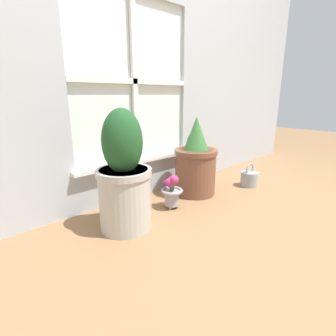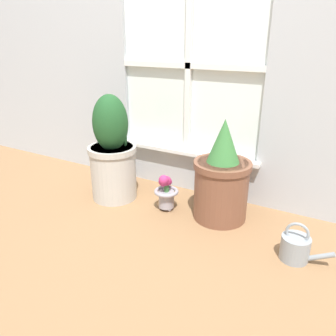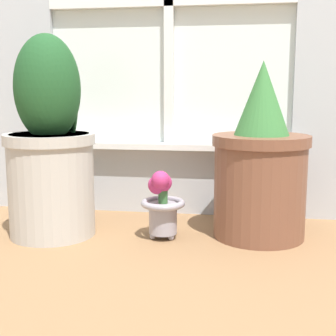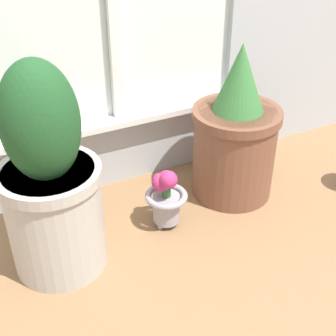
{
  "view_description": "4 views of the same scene",
  "coord_description": "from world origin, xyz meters",
  "px_view_note": "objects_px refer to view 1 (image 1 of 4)",
  "views": [
    {
      "loc": [
        -1.11,
        -0.92,
        0.74
      ],
      "look_at": [
        0.03,
        0.29,
        0.27
      ],
      "focal_mm": 28.0,
      "sensor_mm": 36.0,
      "label": 1
    },
    {
      "loc": [
        0.91,
        -1.3,
        0.98
      ],
      "look_at": [
        0.03,
        0.27,
        0.26
      ],
      "focal_mm": 35.0,
      "sensor_mm": 36.0,
      "label": 2
    },
    {
      "loc": [
        0.29,
        -1.24,
        0.49
      ],
      "look_at": [
        0.05,
        0.25,
        0.24
      ],
      "focal_mm": 50.0,
      "sensor_mm": 36.0,
      "label": 3
    },
    {
      "loc": [
        -0.54,
        -0.91,
        1.07
      ],
      "look_at": [
        0.06,
        0.29,
        0.21
      ],
      "focal_mm": 50.0,
      "sensor_mm": 36.0,
      "label": 4
    }
  ],
  "objects_px": {
    "flower_vase": "(172,190)",
    "watering_can": "(249,178)",
    "potted_plant_right": "(196,163)",
    "potted_plant_left": "(124,178)"
  },
  "relations": [
    {
      "from": "potted_plant_left",
      "to": "potted_plant_right",
      "type": "xyz_separation_m",
      "value": [
        0.7,
        0.09,
        -0.06
      ]
    },
    {
      "from": "potted_plant_right",
      "to": "flower_vase",
      "type": "bearing_deg",
      "value": -167.11
    },
    {
      "from": "potted_plant_right",
      "to": "watering_can",
      "type": "bearing_deg",
      "value": -23.72
    },
    {
      "from": "potted_plant_right",
      "to": "potted_plant_left",
      "type": "bearing_deg",
      "value": -172.77
    },
    {
      "from": "flower_vase",
      "to": "watering_can",
      "type": "xyz_separation_m",
      "value": [
        0.77,
        -0.13,
        -0.06
      ]
    },
    {
      "from": "potted_plant_right",
      "to": "flower_vase",
      "type": "relative_size",
      "value": 2.51
    },
    {
      "from": "potted_plant_left",
      "to": "potted_plant_right",
      "type": "relative_size",
      "value": 1.15
    },
    {
      "from": "potted_plant_left",
      "to": "potted_plant_right",
      "type": "distance_m",
      "value": 0.71
    },
    {
      "from": "flower_vase",
      "to": "watering_can",
      "type": "distance_m",
      "value": 0.79
    },
    {
      "from": "watering_can",
      "to": "potted_plant_right",
      "type": "bearing_deg",
      "value": 156.28
    }
  ]
}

